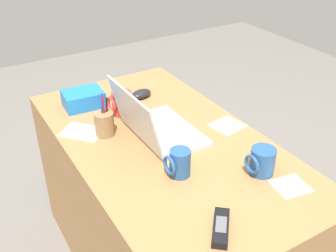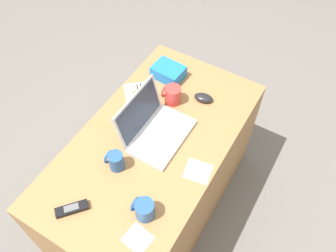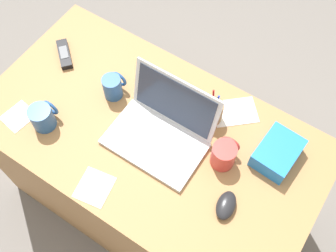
{
  "view_description": "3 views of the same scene",
  "coord_description": "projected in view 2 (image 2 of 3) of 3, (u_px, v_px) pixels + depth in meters",
  "views": [
    {
      "loc": [
        -1.13,
        0.66,
        1.58
      ],
      "look_at": [
        0.02,
        -0.03,
        0.78
      ],
      "focal_mm": 43.01,
      "sensor_mm": 36.0,
      "label": 1
    },
    {
      "loc": [
        -0.83,
        -0.59,
        2.2
      ],
      "look_at": [
        0.07,
        -0.05,
        0.82
      ],
      "focal_mm": 37.85,
      "sensor_mm": 36.0,
      "label": 2
    },
    {
      "loc": [
        0.44,
        -0.55,
        2.05
      ],
      "look_at": [
        0.06,
        0.03,
        0.79
      ],
      "focal_mm": 43.27,
      "sensor_mm": 36.0,
      "label": 3
    }
  ],
  "objects": [
    {
      "name": "paper_note_near_laptop",
      "position": [
        136.0,
        94.0,
        1.97
      ],
      "size": [
        0.2,
        0.19,
        0.0
      ],
      "primitive_type": "cube",
      "rotation": [
        0.0,
        0.0,
        0.73
      ],
      "color": "white",
      "rests_on": "desk"
    },
    {
      "name": "pen_holder",
      "position": [
        140.0,
        100.0,
        1.88
      ],
      "size": [
        0.08,
        0.08,
        0.18
      ],
      "color": "olive",
      "rests_on": "desk"
    },
    {
      "name": "ground_plane",
      "position": [
        156.0,
        203.0,
        2.37
      ],
      "size": [
        6.0,
        6.0,
        0.0
      ],
      "primitive_type": "plane",
      "color": "slate"
    },
    {
      "name": "desk",
      "position": [
        155.0,
        176.0,
        2.07
      ],
      "size": [
        1.29,
        0.71,
        0.73
      ],
      "primitive_type": "cube",
      "color": "#9E7042",
      "rests_on": "ground"
    },
    {
      "name": "snack_bag",
      "position": [
        168.0,
        72.0,
        2.03
      ],
      "size": [
        0.14,
        0.18,
        0.07
      ],
      "primitive_type": "cube",
      "rotation": [
        0.0,
        0.0,
        -0.07
      ],
      "color": "blue",
      "rests_on": "desk"
    },
    {
      "name": "coffee_mug_white",
      "position": [
        116.0,
        161.0,
        1.65
      ],
      "size": [
        0.07,
        0.08,
        0.1
      ],
      "color": "#26518C",
      "rests_on": "desk"
    },
    {
      "name": "coffee_mug_tall",
      "position": [
        172.0,
        95.0,
        1.9
      ],
      "size": [
        0.09,
        0.1,
        0.1
      ],
      "color": "#C63833",
      "rests_on": "desk"
    },
    {
      "name": "paper_note_right",
      "position": [
        198.0,
        171.0,
        1.68
      ],
      "size": [
        0.13,
        0.14,
        0.0
      ],
      "primitive_type": "cube",
      "rotation": [
        0.0,
        0.0,
        0.17
      ],
      "color": "white",
      "rests_on": "desk"
    },
    {
      "name": "paper_note_left",
      "position": [
        138.0,
        239.0,
        1.48
      ],
      "size": [
        0.12,
        0.12,
        0.0
      ],
      "primitive_type": "cube",
      "rotation": [
        0.0,
        0.0,
        -0.15
      ],
      "color": "white",
      "rests_on": "desk"
    },
    {
      "name": "laptop",
      "position": [
        155.0,
        128.0,
        1.77
      ],
      "size": [
        0.35,
        0.27,
        0.22
      ],
      "color": "silver",
      "rests_on": "desk"
    },
    {
      "name": "computer_mouse",
      "position": [
        203.0,
        98.0,
        1.93
      ],
      "size": [
        0.08,
        0.11,
        0.04
      ],
      "primitive_type": "ellipsoid",
      "rotation": [
        0.0,
        0.0,
        0.18
      ],
      "color": "black",
      "rests_on": "desk"
    },
    {
      "name": "cordless_phone",
      "position": [
        72.0,
        209.0,
        1.55
      ],
      "size": [
        0.14,
        0.13,
        0.03
      ],
      "color": "black",
      "rests_on": "desk"
    },
    {
      "name": "coffee_mug_spare",
      "position": [
        144.0,
        209.0,
        1.51
      ],
      "size": [
        0.09,
        0.1,
        0.1
      ],
      "color": "#26518C",
      "rests_on": "desk"
    }
  ]
}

